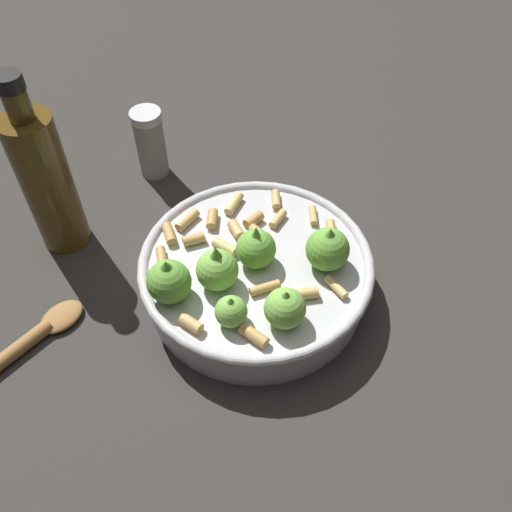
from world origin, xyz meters
TOP-DOWN VIEW (x-y plane):
  - ground_plane at (0.00, 0.00)m, footprint 2.40×2.40m
  - cooking_pan at (0.00, -0.00)m, footprint 0.26×0.26m
  - pepper_shaker at (-0.24, 0.10)m, footprint 0.04×0.04m
  - olive_oil_bottle at (-0.25, -0.06)m, footprint 0.06×0.06m
  - wooden_spoon at (-0.17, -0.23)m, footprint 0.05×0.24m

SIDE VIEW (x-z plane):
  - ground_plane at x=0.00m, z-range 0.00..0.00m
  - wooden_spoon at x=-0.17m, z-range 0.00..0.02m
  - cooking_pan at x=0.00m, z-range -0.02..0.09m
  - pepper_shaker at x=-0.24m, z-range 0.00..0.10m
  - olive_oil_bottle at x=-0.25m, z-range -0.02..0.21m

